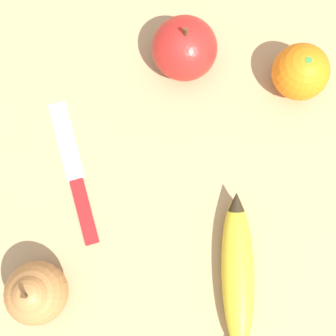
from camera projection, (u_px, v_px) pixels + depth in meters
The scene contains 6 objects.
ground_plane at pixel (167, 237), 0.56m from camera, with size 3.00×3.00×0.00m, color tan.
banana at pixel (238, 271), 0.54m from camera, with size 0.11×0.17×0.04m.
orange at pixel (300, 72), 0.57m from camera, with size 0.07×0.07×0.07m.
pear at pixel (36, 293), 0.51m from camera, with size 0.07×0.07×0.09m.
apple at pixel (184, 48), 0.57m from camera, with size 0.08×0.08×0.09m.
paring_knife at pixel (75, 176), 0.57m from camera, with size 0.14×0.15×0.01m.
Camera 1 is at (-0.01, 0.02, 0.57)m, focal length 50.00 mm.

